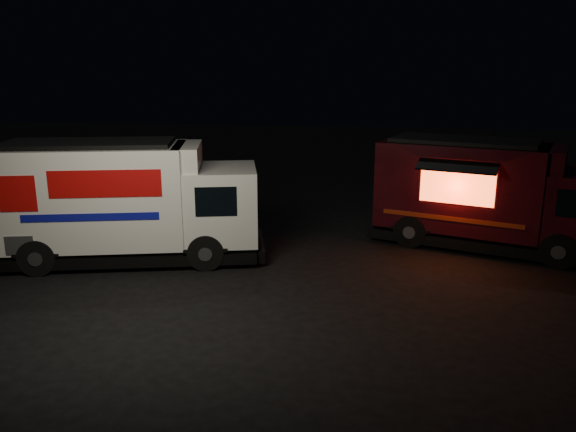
# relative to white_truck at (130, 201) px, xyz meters

# --- Properties ---
(ground) EXTENTS (80.00, 80.00, 0.00)m
(ground) POSITION_rel_white_truck_xyz_m (2.45, -0.72, -1.69)
(ground) COLOR black
(ground) RESTS_ON ground
(white_truck) EXTENTS (7.86, 4.28, 3.39)m
(white_truck) POSITION_rel_white_truck_xyz_m (0.00, 0.00, 0.00)
(white_truck) COLOR silver
(white_truck) RESTS_ON ground
(red_truck) EXTENTS (7.46, 4.71, 3.26)m
(red_truck) POSITION_rel_white_truck_xyz_m (10.29, 2.73, -0.06)
(red_truck) COLOR #380A11
(red_truck) RESTS_ON ground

